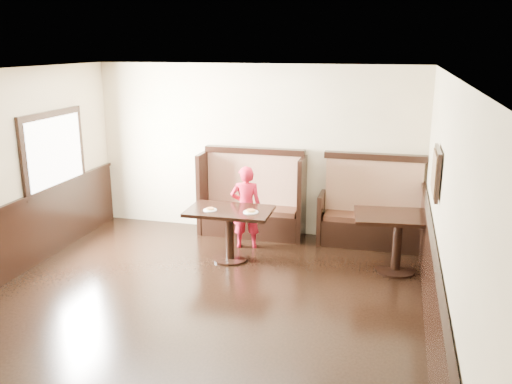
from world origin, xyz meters
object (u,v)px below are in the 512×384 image
(booth_neighbor, at_px, (371,215))
(child, at_px, (246,207))
(booth_main, at_px, (253,204))
(table_main, at_px, (230,221))
(table_neighbor, at_px, (398,229))

(booth_neighbor, distance_m, child, 2.00)
(booth_main, xyz_separation_m, booth_neighbor, (1.95, -0.00, -0.05))
(child, bearing_deg, booth_neighbor, -176.25)
(booth_neighbor, height_order, table_main, booth_neighbor)
(booth_main, distance_m, table_main, 1.19)
(booth_neighbor, height_order, child, booth_neighbor)
(booth_main, height_order, table_main, booth_main)
(table_main, distance_m, child, 0.58)
(booth_neighbor, xyz_separation_m, table_main, (-1.98, -1.19, 0.12))
(booth_main, height_order, booth_neighbor, same)
(booth_main, xyz_separation_m, table_main, (-0.03, -1.19, 0.07))
(table_main, bearing_deg, child, 80.00)
(table_main, bearing_deg, table_neighbor, 3.42)
(booth_main, relative_size, table_neighbor, 1.37)
(booth_neighbor, bearing_deg, table_main, -148.98)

